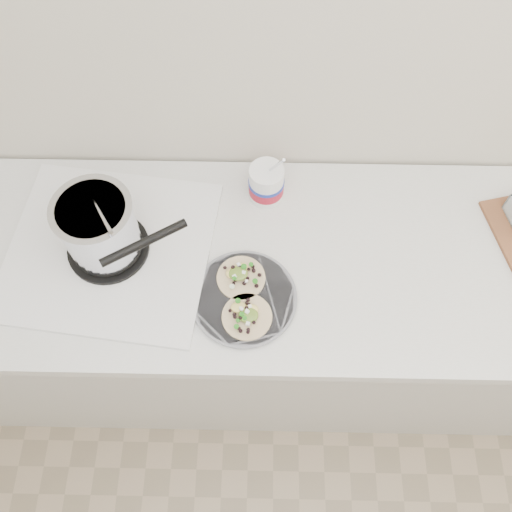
{
  "coord_description": "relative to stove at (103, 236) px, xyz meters",
  "views": [
    {
      "loc": [
        -0.16,
        0.68,
        2.29
      ],
      "look_at": [
        -0.17,
        1.39,
        0.96
      ],
      "focal_mm": 40.0,
      "sensor_mm": 36.0,
      "label": 1
    }
  ],
  "objects": [
    {
      "name": "stove",
      "position": [
        0.0,
        0.0,
        0.0
      ],
      "size": [
        0.61,
        0.57,
        0.26
      ],
      "rotation": [
        0.0,
        0.0,
        -0.12
      ],
      "color": "silver",
      "rests_on": "counter"
    },
    {
      "name": "taco_plate",
      "position": [
        0.38,
        -0.14,
        -0.07
      ],
      "size": [
        0.28,
        0.28,
        0.04
      ],
      "rotation": [
        0.0,
        0.0,
        -0.1
      ],
      "color": "slate",
      "rests_on": "counter"
    },
    {
      "name": "tub",
      "position": [
        0.43,
        0.19,
        -0.02
      ],
      "size": [
        0.1,
        0.1,
        0.23
      ],
      "rotation": [
        0.0,
        0.0,
        -0.26
      ],
      "color": "white",
      "rests_on": "counter"
    },
    {
      "name": "counter",
      "position": [
        0.58,
        0.0,
        -0.54
      ],
      "size": [
        2.44,
        0.66,
        0.9
      ],
      "color": "beige",
      "rests_on": "ground"
    }
  ]
}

